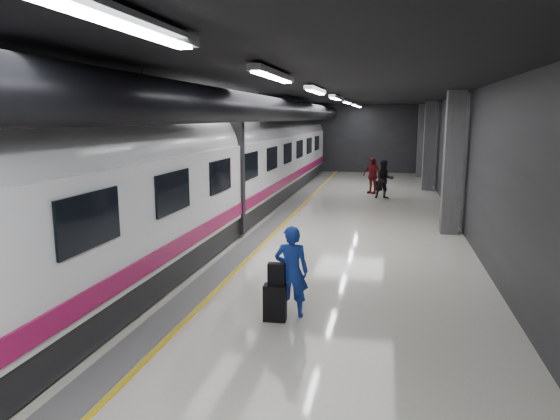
# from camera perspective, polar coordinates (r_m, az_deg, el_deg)

# --- Properties ---
(ground) EXTENTS (40.00, 40.00, 0.00)m
(ground) POSITION_cam_1_polar(r_m,az_deg,el_deg) (15.22, 2.21, -3.46)
(ground) COLOR silver
(ground) RESTS_ON ground
(platform_hall) EXTENTS (10.02, 40.02, 4.51)m
(platform_hall) POSITION_cam_1_polar(r_m,az_deg,el_deg) (15.77, 1.88, 10.01)
(platform_hall) COLOR black
(platform_hall) RESTS_ON ground
(train) EXTENTS (3.05, 38.00, 4.05)m
(train) POSITION_cam_1_polar(r_m,az_deg,el_deg) (15.75, -9.48, 4.52)
(train) COLOR black
(train) RESTS_ON ground
(traveler_main) EXTENTS (0.67, 0.48, 1.74)m
(traveler_main) POSITION_cam_1_polar(r_m,az_deg,el_deg) (9.31, 1.32, -7.03)
(traveler_main) COLOR #1630A9
(traveler_main) RESTS_ON ground
(suitcase_main) EXTENTS (0.43, 0.29, 0.68)m
(suitcase_main) POSITION_cam_1_polar(r_m,az_deg,el_deg) (9.28, -0.58, -10.54)
(suitcase_main) COLOR black
(suitcase_main) RESTS_ON ground
(shoulder_bag) EXTENTS (0.31, 0.18, 0.41)m
(shoulder_bag) POSITION_cam_1_polar(r_m,az_deg,el_deg) (9.11, -0.42, -7.33)
(shoulder_bag) COLOR black
(shoulder_bag) RESTS_ON suitcase_main
(traveler_far_a) EXTENTS (1.01, 0.87, 1.78)m
(traveler_far_a) POSITION_cam_1_polar(r_m,az_deg,el_deg) (23.39, 11.84, 3.45)
(traveler_far_a) COLOR black
(traveler_far_a) RESTS_ON ground
(traveler_far_b) EXTENTS (1.11, 0.91, 1.77)m
(traveler_far_b) POSITION_cam_1_polar(r_m,az_deg,el_deg) (24.88, 10.50, 3.90)
(traveler_far_b) COLOR maroon
(traveler_far_b) RESTS_ON ground
(suitcase_far) EXTENTS (0.34, 0.23, 0.49)m
(suitcase_far) POSITION_cam_1_polar(r_m,az_deg,el_deg) (26.05, 11.25, 2.75)
(suitcase_far) COLOR black
(suitcase_far) RESTS_ON ground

